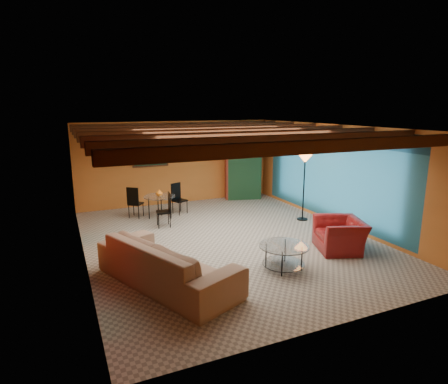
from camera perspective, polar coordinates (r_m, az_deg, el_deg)
name	(u,v)px	position (r m, az deg, el deg)	size (l,w,h in m)	color
room	(226,142)	(8.83, 0.24, 7.57)	(6.52, 8.01, 2.71)	gray
sofa	(167,262)	(7.00, -8.59, -10.44)	(2.90, 1.13, 0.85)	#8B6D5A
armchair	(340,235)	(8.90, 17.08, -6.19)	(1.10, 0.96, 0.71)	maroon
coffee_table	(284,257)	(7.69, 8.99, -9.65)	(0.99, 0.99, 0.50)	white
dining_table	(160,203)	(10.95, -9.68, -1.66)	(1.79, 1.79, 0.93)	white
armoire	(241,171)	(13.16, 2.61, 3.24)	(1.12, 0.55, 1.96)	maroon
floor_lamp	(304,188)	(10.83, 11.94, 0.65)	(0.38, 0.38, 1.88)	black
ceiling_fan	(228,142)	(8.73, 0.53, 7.50)	(1.50, 1.50, 0.44)	#472614
painting	(150,155)	(12.27, -11.05, 5.48)	(1.05, 0.03, 0.65)	black
potted_plant	(242,136)	(13.01, 2.67, 8.43)	(0.39, 0.34, 0.43)	#26661E
vase	(159,184)	(10.83, -9.79, 1.23)	(0.19, 0.19, 0.20)	orange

